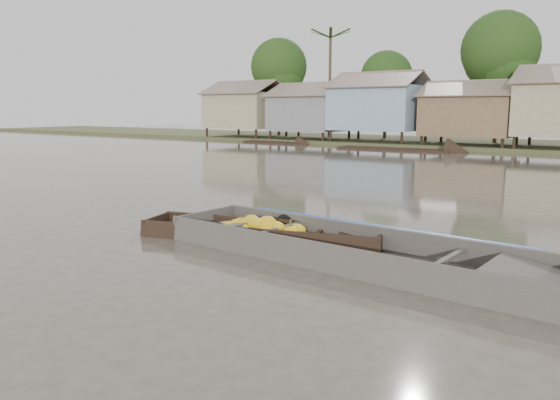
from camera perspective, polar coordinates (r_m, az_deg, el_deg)
The scene contains 3 objects.
ground at distance 11.11m, azimuth -4.46°, elevation -4.57°, with size 120.00×120.00×0.00m, color #494338.
banana_boat at distance 11.42m, azimuth -2.27°, elevation -3.48°, with size 5.26×2.58×0.71m.
viewer_boat at distance 10.02m, azimuth 7.46°, elevation -5.84°, with size 7.66×2.45×0.61m.
Camera 1 is at (6.83, -8.33, 2.71)m, focal length 35.00 mm.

